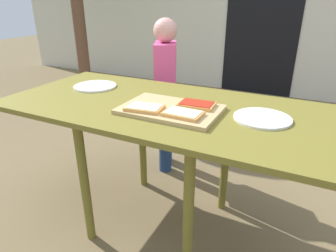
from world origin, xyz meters
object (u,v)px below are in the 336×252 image
pizza_slice_far_right (197,104)px  plate_white_left (95,86)px  cutting_board (170,109)px  pizza_slice_near_right (183,114)px  dining_table (160,117)px  pizza_slice_near_left (144,108)px  plate_white_right (262,118)px  child_left (166,89)px

pizza_slice_far_right → plate_white_left: (-0.66, 0.09, -0.02)m
cutting_board → pizza_slice_near_right: pizza_slice_near_right is taller
dining_table → cutting_board: 0.14m
pizza_slice_near_left → pizza_slice_near_right: bearing=3.1°
cutting_board → plate_white_right: 0.40m
dining_table → plate_white_right: (0.48, 0.02, 0.08)m
dining_table → pizza_slice_near_right: 0.24m
pizza_slice_near_right → plate_white_right: pizza_slice_near_right is taller
child_left → pizza_slice_near_left: bearing=-70.3°
plate_white_right → child_left: (-0.73, 0.55, -0.11)m
cutting_board → plate_white_left: (-0.56, 0.16, -0.00)m
pizza_slice_near_left → plate_white_right: 0.51m
pizza_slice_far_right → child_left: bearing=128.0°
plate_white_left → pizza_slice_near_right: bearing=-19.4°
cutting_board → pizza_slice_far_right: (0.10, 0.07, 0.02)m
pizza_slice_near_right → child_left: bearing=121.8°
pizza_slice_near_left → child_left: bearing=109.7°
pizza_slice_far_right → plate_white_left: size_ratio=0.69×
dining_table → pizza_slice_far_right: (0.19, 0.00, 0.10)m
cutting_board → plate_white_left: 0.58m
pizza_slice_near_right → plate_white_left: bearing=160.6°
pizza_slice_near_right → child_left: size_ratio=0.15×
plate_white_right → child_left: size_ratio=0.22×
dining_table → plate_white_left: size_ratio=6.41×
cutting_board → child_left: size_ratio=0.41×
cutting_board → plate_white_left: size_ratio=1.82×
pizza_slice_far_right → pizza_slice_near_right: 0.13m
pizza_slice_near_left → plate_white_left: bearing=153.1°
pizza_slice_far_right → child_left: 0.73m
dining_table → pizza_slice_far_right: size_ratio=9.23×
dining_table → child_left: size_ratio=1.44×
pizza_slice_near_left → plate_white_right: bearing=18.7°
dining_table → pizza_slice_near_right: bearing=-36.0°
pizza_slice_far_right → plate_white_left: pizza_slice_far_right is taller
pizza_slice_near_right → dining_table: bearing=144.0°
pizza_slice_near_left → pizza_slice_near_right: size_ratio=1.06×
plate_white_right → plate_white_left: 0.95m
child_left → plate_white_right: bearing=-36.8°
pizza_slice_near_left → plate_white_left: 0.52m
child_left → pizza_slice_far_right: bearing=-52.0°
plate_white_left → cutting_board: bearing=-16.4°
plate_white_right → child_left: 0.92m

